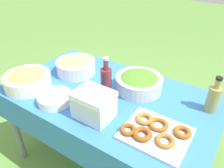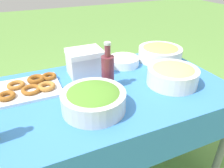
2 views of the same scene
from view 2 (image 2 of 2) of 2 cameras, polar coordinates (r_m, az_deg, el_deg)
picnic_table at (r=1.38m, az=-1.18°, el=-4.58°), size 1.49×0.88×0.74m
salad_bowl at (r=1.12m, az=-4.84°, el=-3.89°), size 0.33×0.33×0.12m
pasta_bowl at (r=1.41m, az=15.55°, el=2.45°), size 0.31×0.31×0.13m
donut_platter at (r=1.40m, az=-20.55°, el=-0.72°), size 0.38×0.31×0.05m
plate_stack at (r=1.64m, az=3.01°, el=5.97°), size 0.23×0.23×0.06m
wine_bottle at (r=1.30m, az=-1.12°, el=3.53°), size 0.08×0.08×0.29m
fruit_bowl at (r=1.76m, az=12.46°, el=8.11°), size 0.33×0.33×0.12m
cooler_box at (r=1.48m, az=-7.04°, el=5.66°), size 0.23×0.18×0.18m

